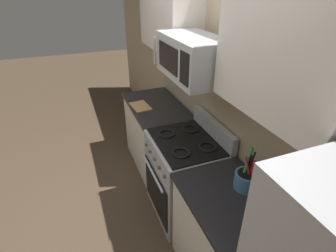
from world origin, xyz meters
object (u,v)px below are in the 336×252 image
Objects in this scene: utensil_crock at (247,179)px; bottle_vinegar at (270,203)px; cutting_board at (140,106)px; microwave at (193,57)px; range_oven at (185,176)px.

utensil_crock is 1.44× the size of bottle_vinegar.
microwave is at bearing 13.79° from cutting_board.
range_oven is 1.06m from cutting_board.
bottle_vinegar is (1.97, 0.33, 0.10)m from cutting_board.
cutting_board is 2.00m from bottle_vinegar.
microwave is at bearing 90.05° from range_oven.
range_oven is at bearing -168.34° from utensil_crock.
bottle_vinegar reaches higher than range_oven.
cutting_board is at bearing -167.85° from range_oven.
cutting_board is at bearing -170.34° from bottle_vinegar.
range_oven is 0.92m from utensil_crock.
bottle_vinegar is at bearing 7.33° from range_oven.
range_oven is 3.16× the size of utensil_crock.
microwave is at bearing -170.46° from utensil_crock.
microwave is at bearing -174.25° from bottle_vinegar.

